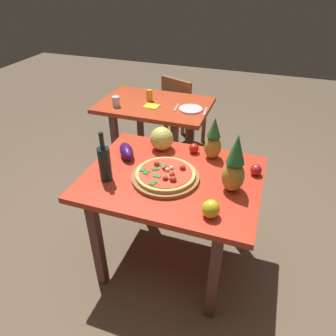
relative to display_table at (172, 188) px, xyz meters
name	(u,v)px	position (x,y,z in m)	size (l,w,h in m)	color
ground_plane	(172,254)	(0.00, 0.00, -0.66)	(10.00, 10.00, 0.00)	brown
display_table	(172,188)	(0.00, 0.00, 0.00)	(1.13, 0.87, 0.75)	brown
background_table	(155,114)	(-0.55, 1.11, -0.02)	(1.07, 0.71, 0.75)	brown
dining_chair	(182,108)	(-0.44, 1.70, -0.17)	(0.52, 0.52, 0.85)	#966333
pizza_board	(165,177)	(-0.03, -0.05, 0.11)	(0.43, 0.43, 0.03)	#966333
pizza	(166,174)	(-0.03, -0.05, 0.14)	(0.38, 0.38, 0.06)	#E4B35A
wine_bottle	(105,163)	(-0.38, -0.17, 0.22)	(0.08, 0.08, 0.33)	black
pineapple_left	(234,167)	(0.39, -0.02, 0.27)	(0.13, 0.13, 0.38)	#B49032
pineapple_right	(213,140)	(0.19, 0.30, 0.23)	(0.12, 0.12, 0.30)	#AD8B2F
melon	(162,139)	(-0.18, 0.30, 0.18)	(0.17, 0.17, 0.17)	#D9D25E
bell_pepper	(211,209)	(0.32, -0.30, 0.15)	(0.10, 0.10, 0.11)	yellow
eggplant	(127,151)	(-0.38, 0.12, 0.14)	(0.20, 0.09, 0.09)	#3F1355
tomato_at_corner	(194,148)	(0.05, 0.33, 0.13)	(0.07, 0.07, 0.07)	red
tomato_beside_pepper	(256,170)	(0.51, 0.19, 0.14)	(0.07, 0.07, 0.07)	red
drinking_glass_juice	(149,95)	(-0.62, 1.15, 0.15)	(0.06, 0.06, 0.11)	gold
drinking_glass_water	(116,101)	(-0.87, 0.92, 0.15)	(0.07, 0.07, 0.10)	silver
dinner_plate	(191,109)	(-0.17, 1.07, 0.11)	(0.22, 0.22, 0.02)	white
fork_utensil	(176,108)	(-0.31, 1.07, 0.10)	(0.02, 0.18, 0.01)	silver
knife_utensil	(205,111)	(-0.03, 1.07, 0.10)	(0.02, 0.18, 0.01)	silver
napkin_folded	(152,106)	(-0.55, 1.03, 0.10)	(0.14, 0.12, 0.01)	yellow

